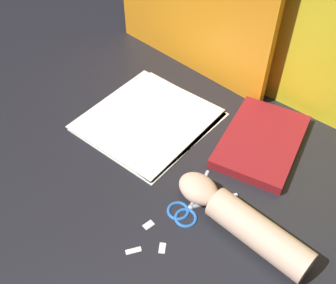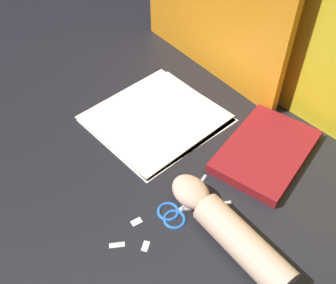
{
  "view_description": "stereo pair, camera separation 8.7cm",
  "coord_description": "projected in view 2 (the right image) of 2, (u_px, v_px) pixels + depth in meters",
  "views": [
    {
      "loc": [
        0.33,
        -0.47,
        0.69
      ],
      "look_at": [
        -0.02,
        0.02,
        0.06
      ],
      "focal_mm": 42.0,
      "sensor_mm": 36.0,
      "label": 1
    },
    {
      "loc": [
        0.4,
        -0.42,
        0.69
      ],
      "look_at": [
        -0.02,
        0.02,
        0.06
      ],
      "focal_mm": 42.0,
      "sensor_mm": 36.0,
      "label": 2
    }
  ],
  "objects": [
    {
      "name": "paper_scrap_mid",
      "position": [
        145.0,
        246.0,
        0.76
      ],
      "size": [
        0.02,
        0.03,
        0.0
      ],
      "color": "white",
      "rests_on": "ground_plane"
    },
    {
      "name": "paper_scrap_far",
      "position": [
        117.0,
        245.0,
        0.76
      ],
      "size": [
        0.03,
        0.03,
        0.0
      ],
      "color": "white",
      "rests_on": "ground_plane"
    },
    {
      "name": "paper_scrap_near",
      "position": [
        136.0,
        222.0,
        0.8
      ],
      "size": [
        0.02,
        0.02,
        0.0
      ],
      "color": "white",
      "rests_on": "ground_plane"
    },
    {
      "name": "paper_stack",
      "position": [
        157.0,
        118.0,
        1.01
      ],
      "size": [
        0.31,
        0.33,
        0.01
      ],
      "color": "white",
      "rests_on": "ground_plane"
    },
    {
      "name": "ground_plane",
      "position": [
        170.0,
        169.0,
        0.89
      ],
      "size": [
        6.0,
        6.0,
        0.0
      ],
      "primitive_type": "plane",
      "color": "black"
    },
    {
      "name": "book_closed",
      "position": [
        266.0,
        151.0,
        0.92
      ],
      "size": [
        0.21,
        0.28,
        0.02
      ],
      "color": "maroon",
      "rests_on": "ground_plane"
    },
    {
      "name": "hand_forearm",
      "position": [
        229.0,
        229.0,
        0.75
      ],
      "size": [
        0.31,
        0.11,
        0.06
      ],
      "color": "beige",
      "rests_on": "ground_plane"
    },
    {
      "name": "scissors",
      "position": [
        182.0,
        208.0,
        0.81
      ],
      "size": [
        0.12,
        0.16,
        0.01
      ],
      "color": "silver",
      "rests_on": "ground_plane"
    }
  ]
}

